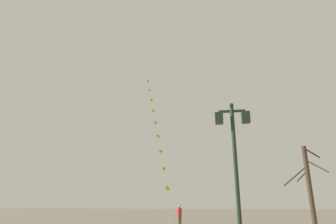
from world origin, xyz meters
The scene contains 4 objects.
twin_lantern_lamp_post centered at (2.00, 8.35, 3.63)m, with size 1.22×0.28×5.29m.
kite_train centered at (-3.95, 26.80, 9.08)m, with size 4.90×11.70×17.37m.
kite_flyer centered at (-1.02, 19.55, 0.90)m, with size 0.38×0.62×1.71m.
bare_tree centered at (6.03, 13.70, 2.42)m, with size 2.00×1.83×4.62m.
Camera 1 is at (1.00, -1.64, 1.82)m, focal length 30.42 mm.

